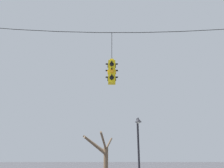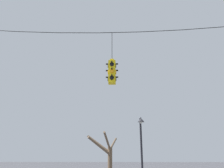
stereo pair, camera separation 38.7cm
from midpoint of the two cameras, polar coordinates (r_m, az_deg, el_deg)
span_wire at (r=11.36m, az=2.83°, el=13.85°), size 14.60×0.03×0.40m
traffic_light_near_left_pole at (r=10.32m, az=1.08°, el=3.21°), size 0.58×0.58×2.72m
street_lamp at (r=13.30m, az=8.52°, el=-13.98°), size 0.40×0.69×4.08m
bare_tree at (r=16.41m, az=-0.42°, el=-18.47°), size 2.25×3.56×3.49m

